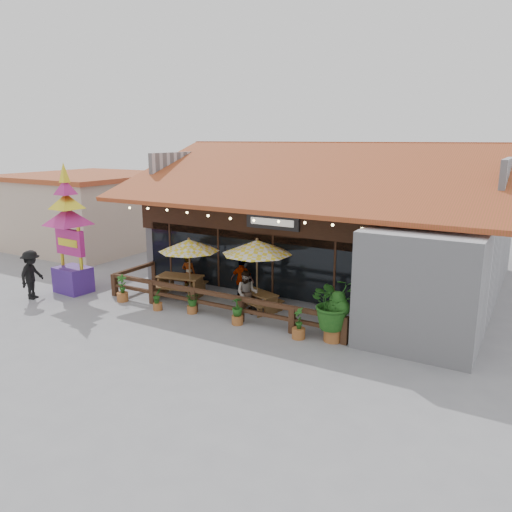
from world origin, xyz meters
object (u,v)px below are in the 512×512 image
Objects in this scene: tropical_plant at (334,304)px; pedestrian at (32,275)px; picnic_table_left at (180,282)px; picnic_table_right at (260,298)px; umbrella_left at (189,246)px; umbrella_right at (257,247)px; thai_sign_tower at (68,220)px.

pedestrian is at bearing -170.66° from tropical_plant.
picnic_table_right is (3.61, 0.13, -0.12)m from picnic_table_left.
umbrella_left reaches higher than tropical_plant.
tropical_plant is (7.04, -1.23, 0.65)m from picnic_table_left.
umbrella_left reaches higher than pedestrian.
pedestrian is (-11.92, -1.96, -0.24)m from tropical_plant.
umbrella_right is (2.89, 0.25, 0.20)m from umbrella_left.
umbrella_left is 6.40m from pedestrian.
thai_sign_tower reaches higher than umbrella_right.
umbrella_right is at bearing 159.78° from tropical_plant.
umbrella_right is 1.94m from picnic_table_right.
umbrella_left is 1.39× the size of pedestrian.
pedestrian is at bearing -151.49° from umbrella_left.
thai_sign_tower is at bearing -166.32° from picnic_table_right.
umbrella_right reaches higher than picnic_table_right.
umbrella_right is at bearing 0.94° from picnic_table_left.
tropical_plant is at bearing -9.23° from umbrella_left.
thai_sign_tower is 2.67× the size of tropical_plant.
thai_sign_tower is 2.91× the size of pedestrian.
umbrella_right is at bearing -137.58° from picnic_table_right.
picnic_table_right is 0.82× the size of tropical_plant.
thai_sign_tower is at bearing -157.12° from picnic_table_left.
umbrella_left is 3.45m from picnic_table_right.
tropical_plant is 12.08m from pedestrian.
thai_sign_tower reaches higher than umbrella_left.
thai_sign_tower is at bearing -166.67° from umbrella_right.
thai_sign_tower is 11.41m from tropical_plant.
pedestrian is at bearing -158.85° from umbrella_right.
umbrella_right reaches higher than pedestrian.
umbrella_left is 5.17m from thai_sign_tower.
umbrella_left is 1.75m from picnic_table_left.
picnic_table_right is at bearing -88.92° from pedestrian.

